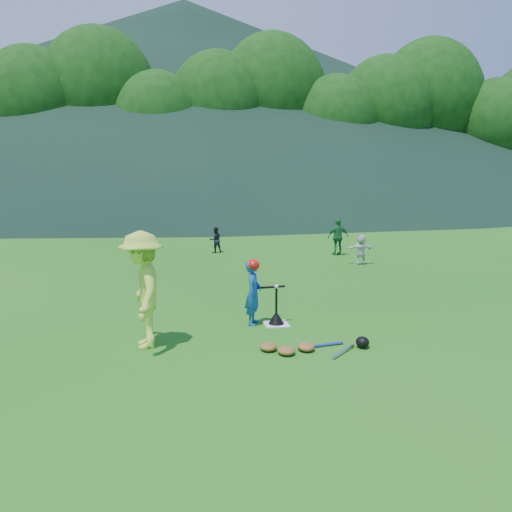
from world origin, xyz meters
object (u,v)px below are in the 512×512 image
Objects in this scene: equipment_pile at (306,347)px; home_plate at (276,324)px; batting_tee at (276,318)px; fielder_c at (338,237)px; fielder_d at (361,250)px; fielder_b at (215,240)px; adult_coach at (143,290)px; batter_child at (253,293)px.

home_plate is at bearing 98.21° from equipment_pile.
equipment_pile is (0.21, -1.44, -0.06)m from batting_tee.
fielder_c is 1.84m from fielder_d.
fielder_d reaches higher than fielder_b.
fielder_b is at bearing 93.28° from batting_tee.
fielder_d is (0.15, -1.83, -0.17)m from fielder_c.
adult_coach reaches higher than fielder_d.
batter_child is 7.02m from fielder_d.
fielder_b is at bearing 162.27° from adult_coach.
equipment_pile is (-3.59, -7.16, -0.41)m from fielder_d.
batter_child reaches higher than fielder_b.
batting_tee is at bearing 57.47° from fielder_d.
fielder_c is 8.39m from batting_tee.
batter_child is at bearing 55.92° from fielder_c.
batter_child is 8.64m from fielder_b.
batting_tee is (-3.80, -5.71, -0.34)m from fielder_d.
fielder_d is at bearing -16.80° from batter_child.
batting_tee is (2.38, 0.84, -0.83)m from adult_coach.
fielder_c reaches higher than fielder_b.
adult_coach reaches higher than fielder_c.
batter_child is at bearing 109.01° from adult_coach.
batter_child is at bearing 166.48° from batting_tee.
fielder_b is 1.35× the size of batting_tee.
fielder_c is at bearing 69.04° from equipment_pile.
home_plate is at bearing 79.29° from fielder_b.
fielder_d is at bearing 56.40° from batting_tee.
equipment_pile is at bearing -81.79° from batting_tee.
batter_child is 0.64× the size of adult_coach.
batting_tee is at bearing 79.29° from fielder_b.
home_plate is 0.48× the size of fielder_d.
fielder_d is at bearing 89.18° from fielder_c.
fielder_d is (3.80, 5.71, 0.46)m from home_plate.
batter_child is 2.20m from adult_coach.
fielder_c is at bearing 137.63° from adult_coach.
batting_tee reaches higher than home_plate.
fielder_b reaches higher than equipment_pile.
fielder_d is 1.39× the size of batting_tee.
fielder_d is at bearing 130.07° from adult_coach.
adult_coach is 2.81m from equipment_pile.
adult_coach is 2.82× the size of batting_tee.
equipment_pile is at bearing 79.99° from fielder_b.
fielder_d reaches higher than home_plate.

